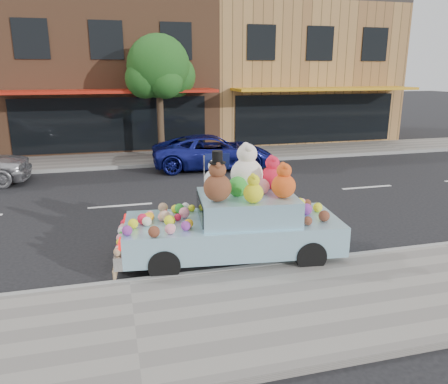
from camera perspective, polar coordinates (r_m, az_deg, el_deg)
name	(u,v)px	position (r m, az deg, el deg)	size (l,w,h in m)	color
ground	(120,206)	(12.87, -13.39, -1.78)	(120.00, 120.00, 0.00)	black
near_sidewalk	(135,329)	(6.89, -11.52, -17.17)	(60.00, 3.00, 0.12)	gray
far_sidewalk	(115,160)	(19.17, -14.05, 4.04)	(60.00, 3.00, 0.12)	gray
near_kerb	(130,283)	(8.19, -12.21, -11.53)	(60.00, 0.12, 0.13)	gray
far_kerb	(116,167)	(17.70, -13.94, 3.13)	(60.00, 0.12, 0.13)	gray
storefront_mid	(108,72)	(24.28, -14.92, 14.86)	(10.00, 9.80, 7.30)	brown
storefront_right	(287,72)	(26.33, 8.20, 15.23)	(10.00, 9.80, 7.30)	#A77A46
street_tree	(159,72)	(18.99, -8.46, 15.27)	(3.00, 2.70, 5.22)	#38281C
car_blue	(213,152)	(17.25, -1.48, 5.27)	(2.17, 4.72, 1.31)	navy
art_car	(235,220)	(8.86, 1.39, -3.67)	(4.65, 2.24, 2.33)	black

